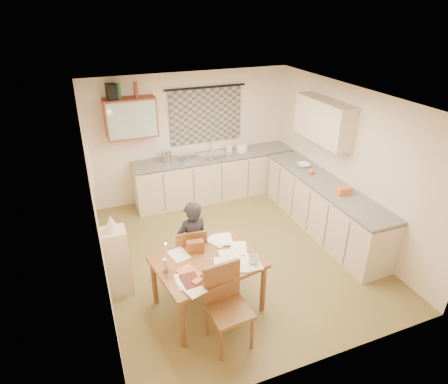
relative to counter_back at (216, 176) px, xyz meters
name	(u,v)px	position (x,y,z in m)	size (l,w,h in m)	color
floor	(235,252)	(-0.41, -1.95, -0.46)	(4.00, 4.50, 0.02)	olive
ceiling	(237,97)	(-0.41, -1.95, 2.06)	(4.00, 4.50, 0.02)	white
wall_back	(191,137)	(-0.41, 0.31, 0.80)	(4.00, 0.02, 2.50)	beige
wall_front	(326,277)	(-0.41, -4.21, 0.80)	(4.00, 0.02, 2.50)	beige
wall_left	(94,208)	(-2.42, -1.95, 0.80)	(0.02, 4.50, 2.50)	beige
wall_right	(348,164)	(1.60, -1.95, 0.80)	(0.02, 4.50, 2.50)	beige
window_blind	(206,116)	(-0.11, 0.27, 1.20)	(1.45, 0.03, 1.05)	#314768
curtain_rod	(206,87)	(-0.11, 0.25, 1.75)	(0.04, 0.04, 1.60)	black
wall_cabinet	(131,118)	(-1.56, 0.13, 1.35)	(0.90, 0.34, 0.70)	maroon
wall_cabinet_glass	(132,120)	(-1.56, -0.04, 1.35)	(0.84, 0.02, 0.64)	#99B2A5
upper_cabinet_right	(324,121)	(1.42, -1.40, 1.40)	(0.34, 1.30, 0.70)	#CEB490
framed_print	(90,164)	(-2.38, -1.55, 1.25)	(0.04, 0.50, 0.40)	beige
print_canvas	(92,164)	(-2.35, -1.55, 1.25)	(0.01, 0.42, 0.32)	beige
counter_back	(216,176)	(0.00, 0.00, 0.00)	(3.30, 0.62, 0.92)	#CEB490
counter_right	(323,207)	(1.29, -1.87, 0.00)	(0.62, 2.95, 0.92)	#CEB490
stove	(368,243)	(1.29, -3.02, -0.01)	(0.56, 0.56, 0.88)	white
sink	(214,157)	(-0.04, 0.00, 0.43)	(0.55, 0.45, 0.10)	silver
tap	(211,146)	(-0.05, 0.18, 0.61)	(0.03, 0.03, 0.28)	silver
dish_rack	(188,157)	(-0.58, 0.00, 0.50)	(0.35, 0.30, 0.06)	silver
kettle	(166,156)	(-1.00, 0.00, 0.59)	(0.18, 0.18, 0.24)	silver
mixing_bowl	(242,147)	(0.55, 0.00, 0.55)	(0.24, 0.24, 0.16)	white
soap_bottle	(229,148)	(0.30, 0.05, 0.56)	(0.11, 0.11, 0.19)	white
bowl	(303,165)	(1.29, -1.14, 0.50)	(0.30, 0.30, 0.06)	white
orange_bag	(344,191)	(1.29, -2.31, 0.53)	(0.22, 0.16, 0.12)	#D2692F
fruit_orange	(311,171)	(1.24, -1.47, 0.52)	(0.10, 0.10, 0.10)	#D2692F
speaker	(111,92)	(-1.83, 0.13, 1.83)	(0.16, 0.20, 0.26)	black
bottle_green	(118,91)	(-1.71, 0.13, 1.83)	(0.07, 0.07, 0.26)	#195926
bottle_brown	(136,90)	(-1.42, 0.13, 1.83)	(0.07, 0.07, 0.26)	maroon
dining_table	(208,283)	(-1.20, -2.92, -0.07)	(1.42, 1.17, 0.75)	brown
chair_far	(191,264)	(-1.27, -2.35, -0.16)	(0.46, 0.46, 0.93)	brown
chair_near	(228,321)	(-1.17, -3.56, -0.14)	(0.49, 0.49, 1.02)	brown
person	(193,244)	(-1.23, -2.38, 0.20)	(0.52, 0.39, 1.31)	black
shelf_stand	(117,261)	(-2.25, -2.18, 0.05)	(0.32, 0.30, 1.00)	#CEB490
lampshade	(111,223)	(-2.25, -2.18, 0.65)	(0.20, 0.20, 0.22)	beige
letter_rack	(195,246)	(-1.29, -2.69, 0.38)	(0.22, 0.10, 0.16)	brown
mug	(253,259)	(-0.69, -3.17, 0.35)	(0.15, 0.15, 0.10)	white
magazine	(182,283)	(-1.61, -3.23, 0.31)	(0.22, 0.28, 0.03)	maroon
book	(182,277)	(-1.58, -3.12, 0.31)	(0.29, 0.33, 0.02)	#D2692F
orange_box	(198,281)	(-1.44, -3.28, 0.32)	(0.12, 0.08, 0.04)	#D2692F
eyeglasses	(231,270)	(-1.00, -3.21, 0.31)	(0.13, 0.04, 0.02)	black
candle_holder	(166,265)	(-1.73, -2.94, 0.39)	(0.06, 0.06, 0.18)	silver
candle	(166,252)	(-1.72, -2.95, 0.59)	(0.02, 0.02, 0.22)	white
candle_flame	(166,244)	(-1.71, -2.96, 0.71)	(0.02, 0.02, 0.02)	#FFCC66
papers	(221,259)	(-1.03, -2.97, 0.31)	(1.09, 1.13, 0.02)	white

